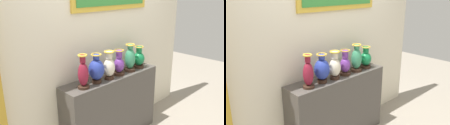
% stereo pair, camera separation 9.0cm
% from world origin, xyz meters
% --- Properties ---
extents(display_shelf, '(1.47, 0.34, 0.95)m').
position_xyz_m(display_shelf, '(0.00, 0.00, 0.47)').
color(display_shelf, '#4C4742').
rests_on(display_shelf, ground_plane).
extents(back_wall, '(3.58, 0.14, 3.04)m').
position_xyz_m(back_wall, '(0.01, 0.23, 1.54)').
color(back_wall, beige).
rests_on(back_wall, ground_plane).
extents(vase_burgundy, '(0.14, 0.14, 0.40)m').
position_xyz_m(vase_burgundy, '(-0.51, -0.06, 1.12)').
color(vase_burgundy, '#382319').
rests_on(vase_burgundy, display_shelf).
extents(vase_cobalt, '(0.19, 0.19, 0.36)m').
position_xyz_m(vase_cobalt, '(-0.30, -0.04, 1.12)').
color(vase_cobalt, '#382319').
rests_on(vase_cobalt, display_shelf).
extents(vase_ivory, '(0.15, 0.15, 0.37)m').
position_xyz_m(vase_ivory, '(-0.11, -0.06, 1.11)').
color(vase_ivory, '#382319').
rests_on(vase_ivory, display_shelf).
extents(vase_violet, '(0.15, 0.15, 0.34)m').
position_xyz_m(vase_violet, '(0.09, -0.04, 1.09)').
color(vase_violet, '#382319').
rests_on(vase_violet, display_shelf).
extents(vase_jade, '(0.16, 0.16, 0.38)m').
position_xyz_m(vase_jade, '(0.30, -0.04, 1.12)').
color(vase_jade, '#382319').
rests_on(vase_jade, display_shelf).
extents(vase_emerald, '(0.16, 0.16, 0.31)m').
position_xyz_m(vase_emerald, '(0.50, -0.03, 1.08)').
color(vase_emerald, '#382319').
rests_on(vase_emerald, display_shelf).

